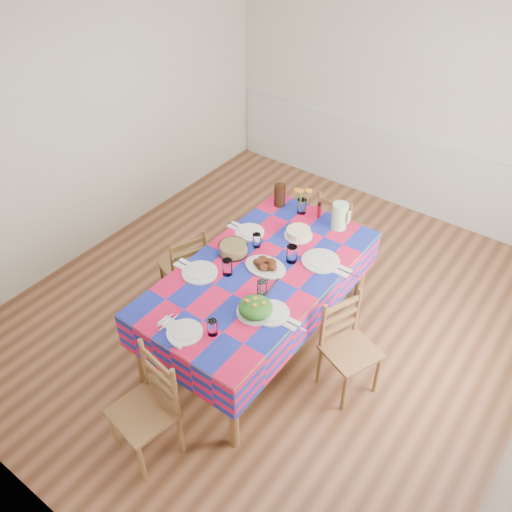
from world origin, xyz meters
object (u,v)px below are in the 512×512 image
Objects in this scene: chair_near at (148,409)px; meat_platter at (266,265)px; chair_left at (185,267)px; chair_far at (338,229)px; dining_table at (260,279)px; tea_pitcher at (280,195)px; chair_right at (348,348)px; green_pitcher at (340,216)px.

meat_platter is at bearing 98.98° from chair_near.
chair_near is 1.08× the size of chair_left.
chair_far is at bearing 99.61° from chair_near.
tea_pitcher is at bearing 115.19° from dining_table.
chair_right is at bearing -2.70° from meat_platter.
chair_right is (0.87, 0.02, -0.29)m from dining_table.
chair_far is (-0.02, 1.31, -0.42)m from meat_platter.
tea_pitcher reaches higher than chair_left.
meat_platter is 0.42× the size of chair_left.
dining_table is 1.39m from chair_near.
chair_right is at bearing -34.34° from tea_pitcher.
chair_near is 1.62m from chair_right.
green_pitcher is 2.34m from chair_near.
meat_platter and chair_right have the same top height.
chair_near is 1.61m from chair_left.
tea_pitcher is (-0.64, -0.02, -0.02)m from green_pitcher.
meat_platter is 0.40× the size of chair_right.
green_pitcher is at bearing 94.10° from chair_near.
tea_pitcher is 0.24× the size of chair_right.
chair_right is at bearing -54.33° from green_pitcher.
chair_near is at bearing 89.85° from chair_far.
green_pitcher is 0.72m from chair_far.
green_pitcher reaches higher than tea_pitcher.
chair_right reaches higher than dining_table.
tea_pitcher is at bearing -178.22° from green_pitcher.
dining_table is 0.14m from meat_platter.
chair_right is at bearing 122.49° from chair_far.
chair_far is (-0.01, 2.72, -0.02)m from chair_near.
chair_left is at bearing 112.67° from chair_right.
meat_platter is 1.48× the size of green_pitcher.
green_pitcher reaches higher than chair_near.
dining_table is at bearing 112.85° from chair_left.
chair_near is (0.43, -2.26, -0.48)m from tea_pitcher.
chair_near is 2.72m from chair_far.
chair_near is 1.05× the size of chair_far.
dining_table is at bearing -103.56° from green_pitcher.
chair_near is (0.01, -1.36, -0.27)m from dining_table.
chair_right is (0.87, -1.35, 0.00)m from chair_far.
chair_left is (-0.45, -0.91, -0.51)m from tea_pitcher.
chair_right is (0.86, 1.38, -0.02)m from chair_near.
tea_pitcher reaches higher than dining_table.
green_pitcher is at bearing 76.81° from meat_platter.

